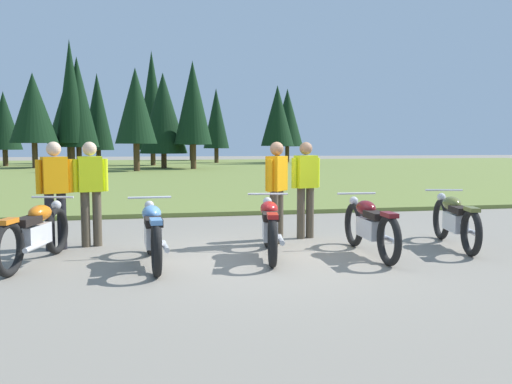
{
  "coord_description": "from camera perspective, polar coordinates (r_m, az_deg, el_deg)",
  "views": [
    {
      "loc": [
        -1.67,
        -7.39,
        1.62
      ],
      "look_at": [
        0.0,
        0.6,
        0.9
      ],
      "focal_mm": 37.53,
      "sensor_mm": 36.0,
      "label": 1
    }
  ],
  "objects": [
    {
      "name": "ground_plane",
      "position": [
        7.75,
        0.91,
        -7.03
      ],
      "size": [
        140.0,
        140.0,
        0.0
      ],
      "primitive_type": "plane",
      "color": "gray"
    },
    {
      "name": "grass_moorland",
      "position": [
        34.06,
        -8.97,
        2.33
      ],
      "size": [
        80.0,
        44.0,
        0.1
      ],
      "primitive_type": "cube",
      "color": "olive",
      "rests_on": "ground"
    },
    {
      "name": "rider_in_hivis_vest",
      "position": [
        8.77,
        -20.65,
        0.32
      ],
      "size": [
        0.52,
        0.34,
        1.67
      ],
      "color": "black",
      "rests_on": "ground"
    },
    {
      "name": "forest_treeline",
      "position": [
        41.87,
        -15.31,
        8.32
      ],
      "size": [
        30.26,
        24.34,
        8.76
      ],
      "color": "#47331E",
      "rests_on": "ground"
    },
    {
      "name": "motorcycle_maroon",
      "position": [
        8.05,
        12.03,
        -3.52
      ],
      "size": [
        0.62,
        2.1,
        0.88
      ],
      "color": "black",
      "rests_on": "ground"
    },
    {
      "name": "motorcycle_red",
      "position": [
        7.78,
        1.49,
        -3.7
      ],
      "size": [
        0.65,
        2.08,
        0.88
      ],
      "color": "black",
      "rests_on": "ground"
    },
    {
      "name": "rider_checking_bike",
      "position": [
        8.67,
        2.21,
        0.6
      ],
      "size": [
        0.4,
        0.43,
        1.67
      ],
      "color": "#4C4233",
      "rests_on": "ground"
    },
    {
      "name": "rider_near_row_end",
      "position": [
        9.29,
        5.31,
        0.87
      ],
      "size": [
        0.54,
        0.3,
        1.67
      ],
      "color": "#4C4233",
      "rests_on": "ground"
    },
    {
      "name": "motorcycle_orange",
      "position": [
        7.87,
        -22.47,
        -3.99
      ],
      "size": [
        0.77,
        2.06,
        0.88
      ],
      "color": "black",
      "rests_on": "ground"
    },
    {
      "name": "motorcycle_sky_blue",
      "position": [
        7.38,
        -10.94,
        -4.27
      ],
      "size": [
        0.62,
        2.1,
        0.88
      ],
      "color": "black",
      "rests_on": "ground"
    },
    {
      "name": "motorcycle_olive",
      "position": [
        9.05,
        20.44,
        -2.79
      ],
      "size": [
        0.74,
        2.06,
        0.88
      ],
      "color": "black",
      "rests_on": "ground"
    },
    {
      "name": "rider_with_back_turned",
      "position": [
        8.88,
        -17.22,
        0.48
      ],
      "size": [
        0.54,
        0.29,
        1.67
      ],
      "color": "#4C4233",
      "rests_on": "ground"
    }
  ]
}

